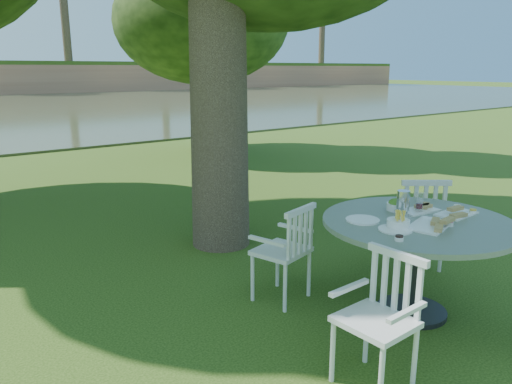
# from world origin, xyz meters

# --- Properties ---
(ground) EXTENTS (140.00, 140.00, 0.00)m
(ground) POSITION_xyz_m (0.00, 0.00, 0.00)
(ground) COLOR #1E390B
(ground) RESTS_ON ground
(table) EXTENTS (1.49, 1.49, 0.80)m
(table) POSITION_xyz_m (0.57, -1.15, 0.66)
(table) COLOR black
(table) RESTS_ON ground
(chair_ne) EXTENTS (0.64, 0.63, 0.93)m
(chair_ne) POSITION_xyz_m (1.42, -0.60, 0.55)
(chair_ne) COLOR silver
(chair_ne) RESTS_ON ground
(chair_nw) EXTENTS (0.52, 0.50, 0.85)m
(chair_nw) POSITION_xyz_m (-0.07, -0.36, 0.50)
(chair_nw) COLOR silver
(chair_nw) RESTS_ON ground
(chair_sw) EXTENTS (0.41, 0.44, 0.85)m
(chair_sw) POSITION_xyz_m (-0.36, -1.56, 0.50)
(chair_sw) COLOR silver
(chair_sw) RESTS_ON ground
(tableware) EXTENTS (1.11, 0.71, 0.21)m
(tableware) POSITION_xyz_m (0.54, -1.07, 0.84)
(tableware) COLOR white
(tableware) RESTS_ON table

